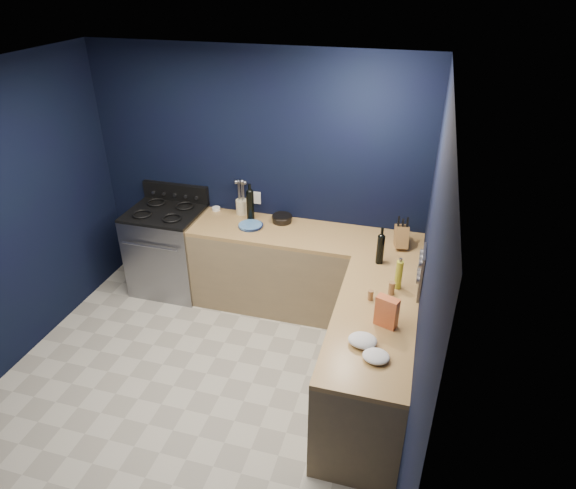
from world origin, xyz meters
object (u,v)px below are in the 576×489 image
(gas_range, at_px, (169,251))
(knife_block, at_px, (401,236))
(utensil_crock, at_px, (242,207))
(plate_stack, at_px, (250,226))
(crouton_bag, at_px, (387,312))

(gas_range, relative_size, knife_block, 4.46)
(gas_range, distance_m, utensil_crock, 0.97)
(plate_stack, bearing_deg, knife_block, 0.49)
(utensil_crock, relative_size, knife_block, 0.77)
(plate_stack, height_order, knife_block, knife_block)
(utensil_crock, bearing_deg, crouton_bag, -41.75)
(knife_block, bearing_deg, plate_stack, 169.61)
(knife_block, xyz_separation_m, crouton_bag, (-0.01, -1.23, 0.02))
(plate_stack, xyz_separation_m, crouton_bag, (1.49, -1.22, 0.11))
(gas_range, xyz_separation_m, crouton_bag, (2.45, -1.22, 0.56))
(utensil_crock, bearing_deg, plate_stack, -55.54)
(plate_stack, xyz_separation_m, utensil_crock, (-0.19, 0.27, 0.06))
(gas_range, relative_size, crouton_bag, 3.81)
(plate_stack, bearing_deg, utensil_crock, 124.46)
(knife_block, height_order, crouton_bag, crouton_bag)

